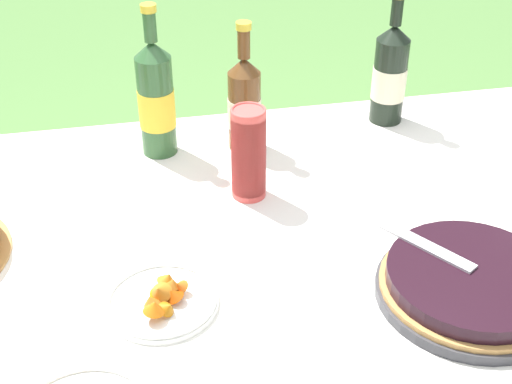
% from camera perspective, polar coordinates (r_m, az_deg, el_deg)
% --- Properties ---
extents(garden_table, '(1.78, 1.15, 0.71)m').
position_cam_1_polar(garden_table, '(1.38, 0.65, -6.94)').
color(garden_table, '#A87A47').
rests_on(garden_table, ground_plane).
extents(tablecloth, '(1.79, 1.16, 0.10)m').
position_cam_1_polar(tablecloth, '(1.36, 0.66, -5.47)').
color(tablecloth, white).
rests_on(tablecloth, garden_table).
extents(berry_tart, '(0.33, 0.33, 0.06)m').
position_cam_1_polar(berry_tart, '(1.29, 16.80, -7.10)').
color(berry_tart, '#38383D').
rests_on(berry_tart, tablecloth).
extents(serving_knife, '(0.23, 0.32, 0.01)m').
position_cam_1_polar(serving_knife, '(1.26, 18.19, -6.45)').
color(serving_knife, silver).
rests_on(serving_knife, berry_tart).
extents(cup_stack, '(0.07, 0.07, 0.20)m').
position_cam_1_polar(cup_stack, '(1.46, -0.60, 3.09)').
color(cup_stack, '#E04C47').
rests_on(cup_stack, tablecloth).
extents(cider_bottle_green, '(0.08, 0.08, 0.35)m').
position_cam_1_polar(cider_bottle_green, '(1.62, -8.00, 7.38)').
color(cider_bottle_green, '#2D562D').
rests_on(cider_bottle_green, tablecloth).
extents(cider_bottle_amber, '(0.08, 0.08, 0.30)m').
position_cam_1_polar(cider_bottle_amber, '(1.63, -0.93, 7.09)').
color(cider_bottle_amber, brown).
rests_on(cider_bottle_amber, tablecloth).
extents(juice_bottle_red, '(0.08, 0.08, 0.33)m').
position_cam_1_polar(juice_bottle_red, '(1.78, 10.66, 9.24)').
color(juice_bottle_red, black).
rests_on(juice_bottle_red, tablecloth).
extents(snack_plate_near, '(0.20, 0.20, 0.06)m').
position_cam_1_polar(snack_plate_near, '(1.24, -7.51, -8.49)').
color(snack_plate_near, white).
rests_on(snack_plate_near, tablecloth).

